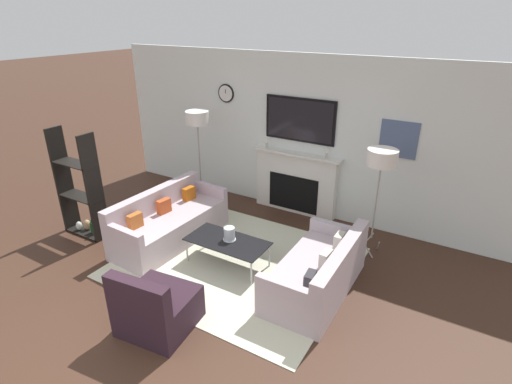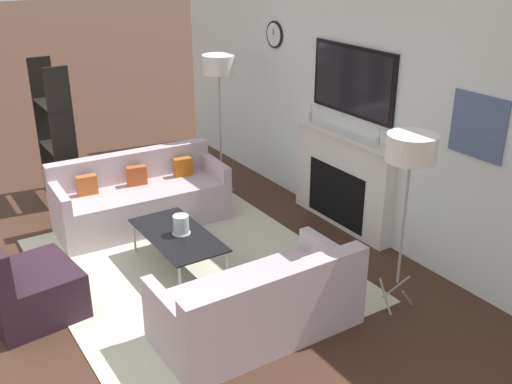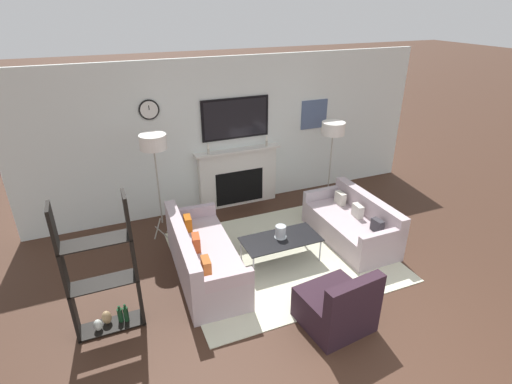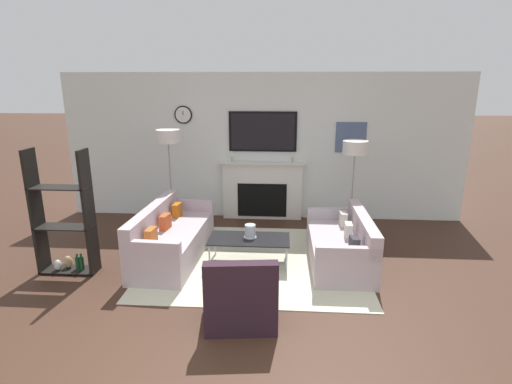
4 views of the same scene
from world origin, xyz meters
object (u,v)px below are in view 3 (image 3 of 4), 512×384
object	(u,v)px
armchair	(337,307)
floor_lamp_right	(333,130)
hurricane_candle	(281,232)
floor_lamp_left	(153,144)
couch_right	(352,225)
shelf_unit	(102,277)
couch_left	(203,258)
coffee_table	(281,240)

from	to	relation	value
armchair	floor_lamp_right	size ratio (longest dim) A/B	0.51
hurricane_candle	floor_lamp_right	xyz separation A→B (m)	(1.63, 1.29, 1.00)
floor_lamp_left	couch_right	bearing A→B (deg)	-23.78
hurricane_candle	shelf_unit	xyz separation A→B (m)	(-2.46, -0.47, 0.27)
couch_left	coffee_table	size ratio (longest dim) A/B	1.68
couch_right	hurricane_candle	world-z (taller)	couch_right
couch_right	coffee_table	world-z (taller)	couch_right
couch_left	hurricane_candle	distance (m)	1.18
coffee_table	floor_lamp_right	distance (m)	2.38
armchair	coffee_table	bearing A→B (deg)	91.31
couch_left	armchair	size ratio (longest dim) A/B	2.33
couch_right	floor_lamp_right	size ratio (longest dim) A/B	1.04
coffee_table	floor_lamp_left	size ratio (longest dim) A/B	0.65
armchair	floor_lamp_right	bearing A→B (deg)	59.89
couch_right	shelf_unit	size ratio (longest dim) A/B	0.98
floor_lamp_left	shelf_unit	distance (m)	2.20
hurricane_candle	floor_lamp_left	size ratio (longest dim) A/B	0.11
hurricane_candle	shelf_unit	bearing A→B (deg)	-169.09
couch_left	floor_lamp_right	distance (m)	3.28
couch_left	shelf_unit	world-z (taller)	shelf_unit
hurricane_candle	floor_lamp_right	distance (m)	2.31
hurricane_candle	shelf_unit	world-z (taller)	shelf_unit
couch_left	floor_lamp_right	world-z (taller)	floor_lamp_right
couch_left	floor_lamp_left	world-z (taller)	floor_lamp_left
floor_lamp_right	hurricane_candle	bearing A→B (deg)	-141.62
couch_left	coffee_table	xyz separation A→B (m)	(1.16, -0.10, 0.06)
shelf_unit	floor_lamp_right	bearing A→B (deg)	23.35
floor_lamp_left	coffee_table	bearing A→B (deg)	-41.92
floor_lamp_right	shelf_unit	bearing A→B (deg)	-156.65
couch_right	floor_lamp_left	xyz separation A→B (m)	(-2.80, 1.24, 1.35)
couch_right	armchair	size ratio (longest dim) A/B	2.01
couch_left	coffee_table	world-z (taller)	couch_left
floor_lamp_left	hurricane_candle	bearing A→B (deg)	-40.86
couch_left	hurricane_candle	xyz separation A→B (m)	(1.17, -0.06, 0.17)
hurricane_candle	couch_right	bearing A→B (deg)	2.43
hurricane_candle	armchair	bearing A→B (deg)	-89.17
couch_left	couch_right	world-z (taller)	couch_left
armchair	shelf_unit	bearing A→B (deg)	157.84
armchair	hurricane_candle	world-z (taller)	armchair
hurricane_candle	floor_lamp_right	bearing A→B (deg)	38.38
armchair	floor_lamp_left	xyz separation A→B (m)	(-1.51, 2.77, 1.34)
coffee_table	hurricane_candle	size ratio (longest dim) A/B	5.99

